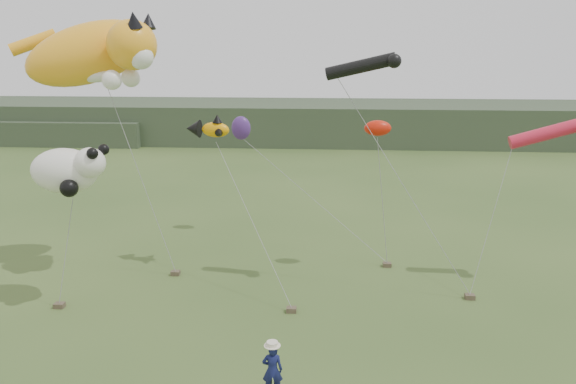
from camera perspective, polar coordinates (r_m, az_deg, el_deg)
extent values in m
plane|color=#385123|center=(18.91, -1.04, -17.20)|extent=(120.00, 120.00, 0.00)
cube|color=#2D3D28|center=(61.54, 2.75, 7.18)|extent=(90.00, 12.00, 4.00)
cube|color=#2D3D28|center=(66.57, -24.26, 5.82)|extent=(25.00, 8.00, 2.50)
imported|color=#121746|center=(17.13, -1.59, -17.64)|extent=(0.63, 0.43, 1.65)
cube|color=brown|center=(25.92, -11.36, -8.06)|extent=(0.38, 0.31, 0.20)
cube|color=brown|center=(22.13, 0.35, -11.86)|extent=(0.38, 0.31, 0.20)
cube|color=brown|center=(24.32, 17.98, -10.08)|extent=(0.38, 0.31, 0.20)
cube|color=brown|center=(24.20, -22.20, -10.61)|extent=(0.38, 0.31, 0.20)
cube|color=brown|center=(26.73, 10.03, -7.28)|extent=(0.38, 0.31, 0.20)
ellipsoid|color=#FFA71D|center=(26.02, -19.49, 13.15)|extent=(6.36, 4.57, 3.88)
sphere|color=#FFA71D|center=(24.16, -15.59, 14.19)|extent=(2.02, 2.02, 2.02)
cone|color=black|center=(23.54, -15.42, 16.53)|extent=(0.63, 0.77, 0.76)
cone|color=black|center=(24.53, -14.01, 16.52)|extent=(0.63, 0.73, 0.72)
sphere|color=white|center=(23.70, -14.74, 13.16)|extent=(1.01, 1.01, 1.01)
ellipsoid|color=white|center=(25.65, -19.15, 11.15)|extent=(1.98, 0.99, 0.62)
sphere|color=white|center=(23.80, -17.47, 10.80)|extent=(0.79, 0.79, 0.79)
sphere|color=white|center=(25.19, -15.68, 11.11)|extent=(0.79, 0.79, 0.79)
cylinder|color=#FFA71D|center=(28.09, -24.46, 13.66)|extent=(2.09, 1.53, 1.22)
ellipsoid|color=#F39D05|center=(24.90, -7.38, 6.29)|extent=(1.30, 0.66, 0.69)
cone|color=black|center=(25.39, -9.63, 6.37)|extent=(0.70, 0.86, 0.80)
cone|color=black|center=(24.82, -7.21, 7.41)|extent=(0.44, 0.44, 0.35)
cone|color=black|center=(24.44, -6.96, 5.94)|extent=(0.47, 0.50, 0.35)
cone|color=black|center=(25.30, -6.58, 6.24)|extent=(0.47, 0.50, 0.35)
cylinder|color=black|center=(22.78, 7.40, 12.54)|extent=(2.86, 0.94, 1.13)
sphere|color=black|center=(22.43, 10.75, 12.95)|extent=(0.55, 0.55, 0.55)
cylinder|color=red|center=(25.61, 24.83, 5.44)|extent=(3.05, 0.73, 1.41)
ellipsoid|color=white|center=(22.89, -21.74, 2.02)|extent=(2.58, 1.72, 1.72)
sphere|color=white|center=(22.08, -19.47, 2.81)|extent=(1.15, 1.15, 1.15)
sphere|color=black|center=(21.55, -19.26, 3.72)|extent=(0.42, 0.42, 0.42)
sphere|color=black|center=(22.25, -18.22, 4.13)|extent=(0.42, 0.42, 0.42)
sphere|color=black|center=(22.12, -21.35, 0.37)|extent=(0.67, 0.67, 0.67)
sphere|color=black|center=(23.56, -23.03, 1.27)|extent=(0.67, 0.67, 0.67)
ellipsoid|color=red|center=(24.72, 9.10, 6.43)|extent=(1.17, 0.68, 0.68)
ellipsoid|color=#482570|center=(29.89, -4.80, 6.49)|extent=(1.02, 0.68, 1.25)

